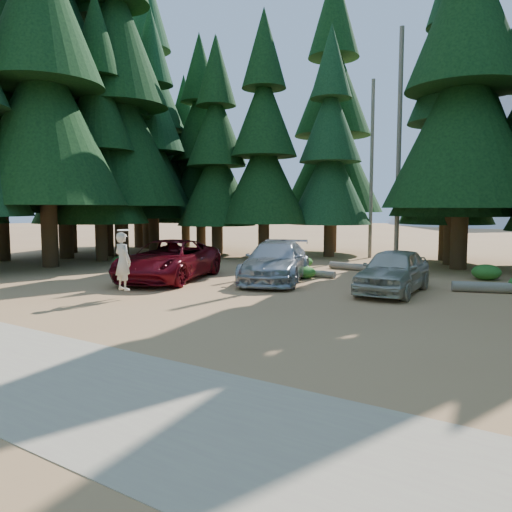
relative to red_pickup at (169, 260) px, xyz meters
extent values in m
plane|color=#AF784A|center=(4.59, -2.95, -0.79)|extent=(160.00, 160.00, 0.00)
cube|color=tan|center=(4.59, -9.45, -0.79)|extent=(26.00, 3.50, 0.01)
cylinder|color=#70675A|center=(5.39, 11.55, 5.21)|extent=(0.24, 0.24, 12.00)
cylinder|color=#70675A|center=(3.39, 13.05, 4.21)|extent=(0.20, 0.20, 10.00)
cone|color=#97999F|center=(-3.41, 92.05, 9.21)|extent=(36.00, 36.00, 20.00)
imported|color=#5D0811|center=(0.00, 0.00, 0.00)|extent=(4.26, 6.25, 1.59)
imported|color=#A7AAAF|center=(3.70, 2.03, -0.02)|extent=(3.85, 5.72, 1.54)
imported|color=#B7B4A2|center=(8.33, 1.99, -0.05)|extent=(1.99, 4.46, 1.49)
imported|color=beige|center=(1.56, -3.72, 0.38)|extent=(0.71, 0.51, 1.82)
cylinder|color=white|center=(1.56, -3.67, 1.36)|extent=(0.36, 0.36, 0.04)
cylinder|color=#70675A|center=(3.25, 4.05, -0.65)|extent=(4.06, 0.31, 0.29)
cylinder|color=#70675A|center=(5.59, 6.87, -0.63)|extent=(3.90, 0.91, 0.32)
ellipsoid|color=#2E651E|center=(-4.00, 6.74, -0.53)|extent=(0.95, 0.95, 0.52)
ellipsoid|color=#2E651E|center=(2.29, 7.05, -0.56)|extent=(0.86, 0.86, 0.47)
ellipsoid|color=#2E651E|center=(4.24, 3.42, -0.55)|extent=(0.89, 0.89, 0.49)
ellipsoid|color=#2E651E|center=(6.99, 7.05, -0.52)|extent=(1.01, 1.01, 0.56)
ellipsoid|color=#2E651E|center=(10.46, 7.01, -0.49)|extent=(1.12, 1.12, 0.62)
ellipsoid|color=#2E651E|center=(-5.60, 2.55, -0.57)|extent=(0.82, 0.82, 0.45)
camera|label=1|loc=(13.56, -14.41, 2.04)|focal=35.00mm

